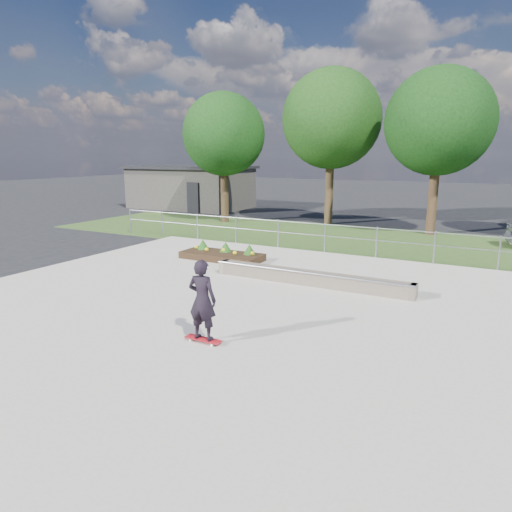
{
  "coord_description": "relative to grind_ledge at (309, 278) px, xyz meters",
  "views": [
    {
      "loc": [
        5.87,
        -9.06,
        3.76
      ],
      "look_at": [
        0.2,
        1.5,
        1.1
      ],
      "focal_mm": 32.0,
      "sensor_mm": 36.0,
      "label": 1
    }
  ],
  "objects": [
    {
      "name": "building",
      "position": [
        -15.18,
        15.04,
        1.25
      ],
      "size": [
        8.4,
        5.4,
        3.0
      ],
      "color": "#32302D",
      "rests_on": "ground"
    },
    {
      "name": "ground",
      "position": [
        -1.18,
        -2.96,
        -0.26
      ],
      "size": [
        120.0,
        120.0,
        0.0
      ],
      "primitive_type": "plane",
      "color": "black",
      "rests_on": "ground"
    },
    {
      "name": "tree_far_left",
      "position": [
        -9.18,
        10.04,
        4.59
      ],
      "size": [
        4.55,
        4.55,
        7.15
      ],
      "color": "#301F13",
      "rests_on": "ground"
    },
    {
      "name": "fence",
      "position": [
        -1.18,
        4.54,
        0.51
      ],
      "size": [
        20.06,
        0.06,
        1.2
      ],
      "color": "#999CA2",
      "rests_on": "ground"
    },
    {
      "name": "skateboarder",
      "position": [
        -0.32,
        -4.93,
        0.69
      ],
      "size": [
        0.8,
        0.44,
        1.72
      ],
      "color": "silver",
      "rests_on": "concrete_slab"
    },
    {
      "name": "tree_mid_right",
      "position": [
        1.82,
        11.04,
        4.97
      ],
      "size": [
        4.9,
        4.9,
        7.7
      ],
      "color": "#332014",
      "rests_on": "ground"
    },
    {
      "name": "concrete_slab",
      "position": [
        -1.18,
        -2.96,
        -0.23
      ],
      "size": [
        15.0,
        15.0,
        0.06
      ],
      "primitive_type": "cube",
      "color": "#A8A195",
      "rests_on": "ground"
    },
    {
      "name": "grind_ledge",
      "position": [
        0.0,
        0.0,
        0.0
      ],
      "size": [
        6.0,
        0.44,
        0.43
      ],
      "color": "brown",
      "rests_on": "concrete_slab"
    },
    {
      "name": "tree_mid_left",
      "position": [
        -3.68,
        12.04,
        5.34
      ],
      "size": [
        5.25,
        5.25,
        8.25
      ],
      "color": "#332314",
      "rests_on": "ground"
    },
    {
      "name": "planter_bed",
      "position": [
        -4.01,
        1.62,
        -0.02
      ],
      "size": [
        3.0,
        1.2,
        0.61
      ],
      "color": "black",
      "rests_on": "concrete_slab"
    },
    {
      "name": "grass_verge",
      "position": [
        -1.18,
        8.04,
        -0.25
      ],
      "size": [
        30.0,
        8.0,
        0.02
      ],
      "primitive_type": "cube",
      "color": "#2D461C",
      "rests_on": "ground"
    }
  ]
}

